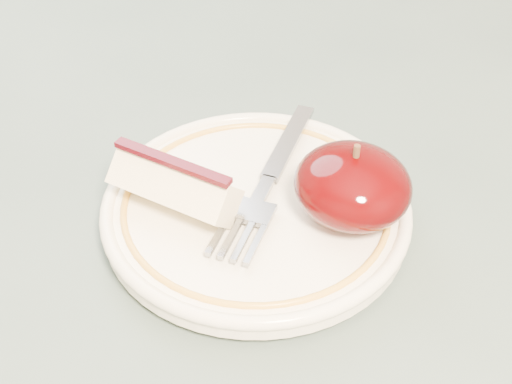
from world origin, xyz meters
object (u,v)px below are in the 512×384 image
Objects in this scene: apple_half at (353,186)px; table at (224,288)px; fork at (269,180)px; plate at (256,209)px.

table is at bearing -165.50° from apple_half.
apple_half is at bearing 14.50° from table.
fork is (0.03, 0.02, 0.11)m from table.
apple_half is at bearing -97.91° from fork.
plate is at bearing 174.91° from fork.
apple_half is 0.06m from fork.
plate is 0.06m from apple_half.
fork reaches higher than table.
table is 0.11m from plate.
apple_half reaches higher than fork.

